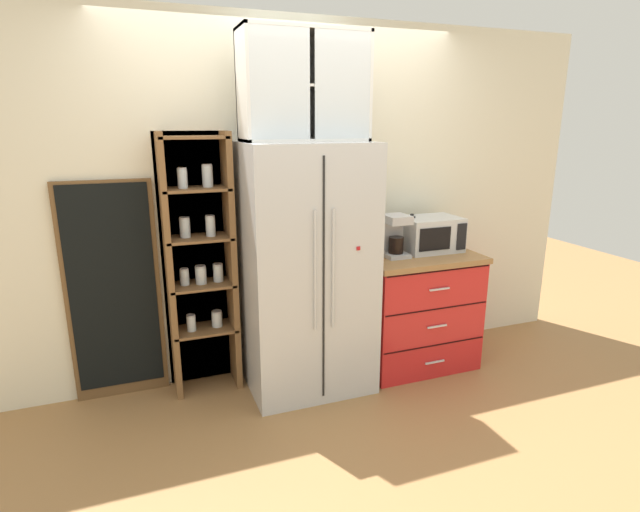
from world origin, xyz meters
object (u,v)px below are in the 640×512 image
at_px(coffee_maker, 394,235).
at_px(chalkboard_menu, 114,292).
at_px(refrigerator, 306,269).
at_px(bottle_clear, 411,234).
at_px(microwave, 430,234).
at_px(mug_cream, 375,253).
at_px(mug_charcoal, 413,245).
at_px(bottle_amber, 413,236).

height_order(coffee_maker, chalkboard_menu, chalkboard_menu).
height_order(refrigerator, chalkboard_menu, refrigerator).
xyz_separation_m(bottle_clear, chalkboard_menu, (-2.14, 0.19, -0.26)).
height_order(microwave, mug_cream, microwave).
distance_m(microwave, mug_charcoal, 0.16).
distance_m(coffee_maker, mug_cream, 0.20).
bearing_deg(mug_charcoal, chalkboard_menu, 174.18).
bearing_deg(bottle_clear, chalkboard_menu, 175.02).
height_order(mug_cream, bottle_clear, bottle_clear).
distance_m(mug_charcoal, bottle_clear, 0.08).
bearing_deg(refrigerator, coffee_maker, 2.28).
relative_size(bottle_amber, chalkboard_menu, 0.18).
height_order(mug_cream, mug_charcoal, mug_charcoal).
distance_m(microwave, mug_cream, 0.51).
bearing_deg(coffee_maker, bottle_amber, 18.02).
bearing_deg(refrigerator, mug_cream, 0.37).
height_order(refrigerator, bottle_amber, refrigerator).
height_order(bottle_clear, chalkboard_menu, chalkboard_menu).
bearing_deg(mug_cream, bottle_amber, 13.89).
relative_size(refrigerator, microwave, 3.92).
distance_m(mug_cream, bottle_amber, 0.38).
relative_size(microwave, bottle_clear, 1.54).
bearing_deg(bottle_amber, refrigerator, -174.07).
relative_size(refrigerator, bottle_clear, 6.02).
bearing_deg(mug_charcoal, mug_cream, -167.03).
bearing_deg(refrigerator, mug_charcoal, 5.56).
bearing_deg(microwave, mug_charcoal, 172.70).
height_order(mug_cream, chalkboard_menu, chalkboard_menu).
xyz_separation_m(mug_charcoal, bottle_amber, (-0.00, 0.01, 0.07)).
bearing_deg(chalkboard_menu, bottle_amber, -5.68).
bearing_deg(coffee_maker, bottle_clear, 24.59).
xyz_separation_m(coffee_maker, bottle_clear, (0.20, 0.09, -0.03)).
distance_m(microwave, chalkboard_menu, 2.31).
distance_m(refrigerator, microwave, 1.04).
bearing_deg(mug_cream, bottle_clear, 17.78).
distance_m(coffee_maker, mug_charcoal, 0.24).
bearing_deg(mug_charcoal, refrigerator, -174.44).
bearing_deg(mug_cream, mug_charcoal, 12.97).
relative_size(bottle_clear, chalkboard_menu, 0.19).
xyz_separation_m(refrigerator, coffee_maker, (0.69, 0.03, 0.18)).
distance_m(refrigerator, mug_cream, 0.53).
bearing_deg(microwave, coffee_maker, -172.87).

